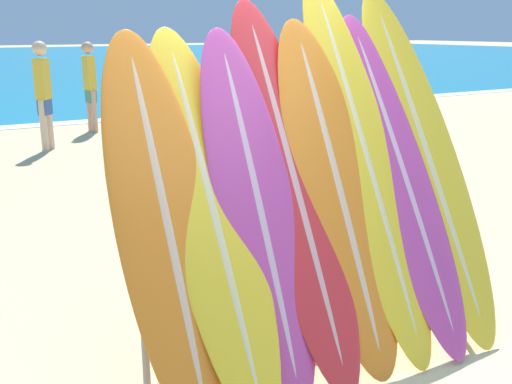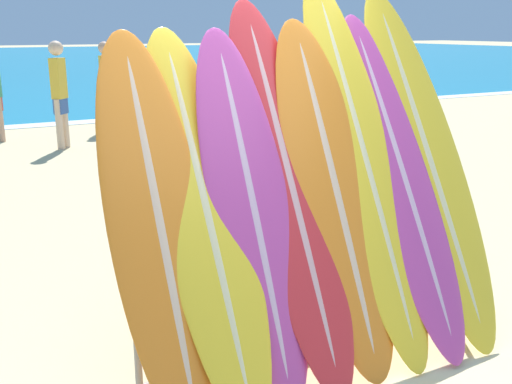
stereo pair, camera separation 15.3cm
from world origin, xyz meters
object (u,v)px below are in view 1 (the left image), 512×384
object	(u,v)px
surfboard_slot_1	(212,216)
surfboard_slot_3	(294,187)
person_far_right	(43,92)
surfboard_slot_0	(166,227)
surfboard_slot_4	(337,192)
surfboard_slot_5	(365,161)
surfboard_slot_2	(257,211)
surfboard_slot_6	(401,177)
surfboard_rack	(321,287)
surfboard_slot_7	(426,159)
person_near_water	(90,83)

from	to	relation	value
surfboard_slot_1	surfboard_slot_3	bearing A→B (deg)	4.60
surfboard_slot_1	surfboard_slot_3	size ratio (longest dim) A/B	0.92
person_far_right	surfboard_slot_0	bearing A→B (deg)	-146.91
person_far_right	surfboard_slot_4	bearing A→B (deg)	-138.63
surfboard_slot_5	surfboard_slot_3	bearing A→B (deg)	-175.98
surfboard_slot_2	surfboard_slot_3	distance (m)	0.31
surfboard_slot_6	surfboard_slot_5	bearing A→B (deg)	167.20
surfboard_slot_6	person_far_right	xyz separation A→B (m)	(-0.79, 7.68, -0.07)
surfboard_slot_1	surfboard_rack	bearing A→B (deg)	-5.25
surfboard_slot_3	surfboard_slot_7	bearing A→B (deg)	1.96
surfboard_slot_0	surfboard_slot_2	bearing A→B (deg)	-1.12
surfboard_slot_7	surfboard_slot_0	bearing A→B (deg)	-177.23
surfboard_slot_0	surfboard_slot_6	distance (m)	1.66
surfboard_slot_0	person_far_right	bearing A→B (deg)	83.52
surfboard_slot_4	surfboard_slot_7	size ratio (longest dim) A/B	0.91
surfboard_slot_2	surfboard_slot_6	xyz separation A→B (m)	(1.12, 0.05, 0.05)
person_far_right	surfboard_slot_2	bearing A→B (deg)	-142.90
surfboard_slot_2	person_near_water	world-z (taller)	surfboard_slot_2
person_far_right	surfboard_slot_7	bearing A→B (deg)	-132.50
surfboard_slot_3	surfboard_slot_1	bearing A→B (deg)	-175.40
surfboard_slot_2	surfboard_slot_4	distance (m)	0.58
surfboard_rack	person_near_water	size ratio (longest dim) A/B	1.31
person_near_water	surfboard_slot_5	bearing A→B (deg)	-14.08
surfboard_rack	surfboard_slot_1	size ratio (longest dim) A/B	1.14
surfboard_slot_2	surfboard_slot_7	size ratio (longest dim) A/B	0.89
surfboard_slot_0	person_near_water	xyz separation A→B (m)	(2.05, 9.20, -0.04)
surfboard_slot_3	surfboard_slot_6	size ratio (longest dim) A/B	1.04
person_far_right	surfboard_slot_3	bearing A→B (deg)	-140.79
surfboard_rack	surfboard_slot_1	bearing A→B (deg)	174.75
surfboard_slot_3	person_far_right	world-z (taller)	surfboard_slot_3
surfboard_rack	surfboard_slot_2	world-z (taller)	surfboard_slot_2
surfboard_slot_6	surfboard_slot_0	bearing A→B (deg)	-178.79
surfboard_rack	person_far_right	distance (m)	7.78
surfboard_slot_5	person_near_water	xyz separation A→B (m)	(0.65, 9.10, -0.22)
surfboard_slot_3	person_near_water	size ratio (longest dim) A/B	1.25
surfboard_slot_0	surfboard_slot_1	world-z (taller)	surfboard_slot_1
surfboard_slot_3	surfboard_slot_5	distance (m)	0.57
surfboard_slot_0	person_far_right	distance (m)	7.76
surfboard_slot_2	surfboard_slot_5	size ratio (longest dim) A/B	0.86
surfboard_slot_0	surfboard_slot_2	world-z (taller)	surfboard_slot_2
surfboard_slot_4	surfboard_slot_5	bearing A→B (deg)	16.89
surfboard_slot_2	person_far_right	bearing A→B (deg)	87.53
surfboard_slot_4	surfboard_slot_7	bearing A→B (deg)	5.74
surfboard_rack	surfboard_slot_5	distance (m)	0.85
surfboard_rack	person_far_right	bearing A→B (deg)	90.69
surfboard_slot_3	surfboard_slot_5	size ratio (longest dim) A/B	0.93
surfboard_slot_1	surfboard_slot_5	xyz separation A→B (m)	(1.13, 0.08, 0.17)
surfboard_slot_3	surfboard_slot_6	distance (m)	0.83
surfboard_slot_6	person_near_water	xyz separation A→B (m)	(0.39, 9.16, -0.10)
surfboard_slot_4	surfboard_slot_5	xyz separation A→B (m)	(0.28, 0.08, 0.14)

